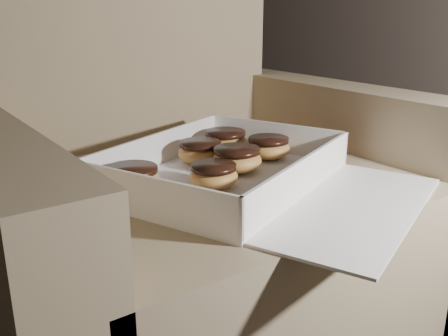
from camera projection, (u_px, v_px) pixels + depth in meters
armchair at (194, 221)px, 1.09m from camera, size 0.92×0.78×0.96m
bakery_box at (246, 178)px, 0.93m from camera, size 0.60×0.65×0.07m
donut_a at (237, 159)px, 0.98m from camera, size 0.10×0.10×0.05m
donut_b at (225, 141)px, 1.12m from camera, size 0.10×0.10×0.05m
donut_c at (268, 147)px, 1.07m from camera, size 0.09×0.09×0.05m
donut_d at (200, 151)px, 1.04m from camera, size 0.09×0.09×0.05m
donut_e at (132, 179)px, 0.87m from camera, size 0.10×0.10×0.05m
donut_f at (214, 175)px, 0.90m from camera, size 0.09×0.09×0.04m
crumb_a at (288, 196)px, 0.85m from camera, size 0.01×0.01×0.00m
crumb_b at (211, 189)px, 0.89m from camera, size 0.01×0.01×0.00m
crumb_c at (285, 178)px, 0.94m from camera, size 0.01×0.01×0.00m
crumb_d at (190, 205)px, 0.81m from camera, size 0.01×0.01×0.00m
crumb_e at (294, 179)px, 0.94m from camera, size 0.01×0.01×0.00m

